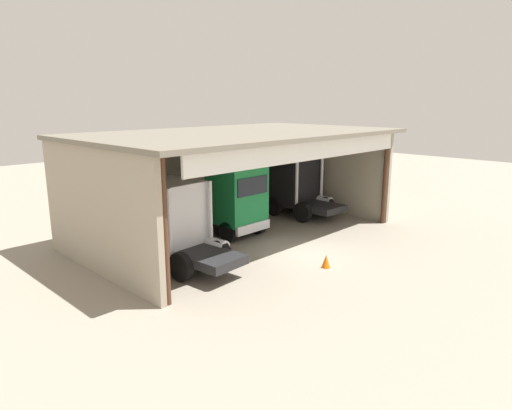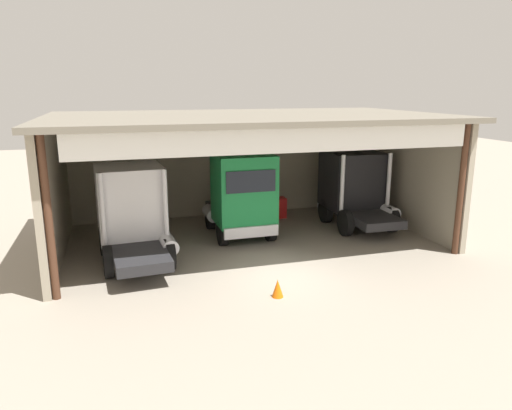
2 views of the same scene
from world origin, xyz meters
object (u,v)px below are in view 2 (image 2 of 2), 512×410
object	(u,v)px
tool_cart	(276,208)
truck_white_center_right_bay	(132,211)
truck_green_left_bay	(241,195)
traffic_cone	(278,288)
truck_black_right_bay	(355,187)
oil_drum	(263,208)

from	to	relation	value
tool_cart	truck_white_center_right_bay	bearing A→B (deg)	-150.21
truck_green_left_bay	traffic_cone	distance (m)	6.34
tool_cart	traffic_cone	bearing A→B (deg)	-108.61
truck_white_center_right_bay	truck_green_left_bay	distance (m)	4.70
truck_white_center_right_bay	traffic_cone	world-z (taller)	truck_white_center_right_bay
truck_black_right_bay	oil_drum	world-z (taller)	truck_black_right_bay
truck_white_center_right_bay	truck_green_left_bay	bearing A→B (deg)	12.48
truck_green_left_bay	truck_black_right_bay	distance (m)	5.59
tool_cart	traffic_cone	world-z (taller)	tool_cart
oil_drum	traffic_cone	distance (m)	9.34
truck_green_left_bay	traffic_cone	world-z (taller)	truck_green_left_bay
truck_green_left_bay	oil_drum	world-z (taller)	truck_green_left_bay
oil_drum	traffic_cone	xyz separation A→B (m)	(-2.37, -9.03, -0.19)
truck_black_right_bay	tool_cart	size ratio (longest dim) A/B	4.67
tool_cart	traffic_cone	size ratio (longest dim) A/B	1.79
truck_black_right_bay	tool_cart	xyz separation A→B (m)	(-3.07, 2.25, -1.30)
oil_drum	tool_cart	world-z (taller)	tool_cart
truck_green_left_bay	tool_cart	distance (m)	3.91
truck_green_left_bay	tool_cart	bearing A→B (deg)	-133.54
tool_cart	traffic_cone	distance (m)	9.28
truck_white_center_right_bay	oil_drum	world-z (taller)	truck_white_center_right_bay
truck_white_center_right_bay	tool_cart	xyz separation A→B (m)	(7.00, 4.01, -1.34)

